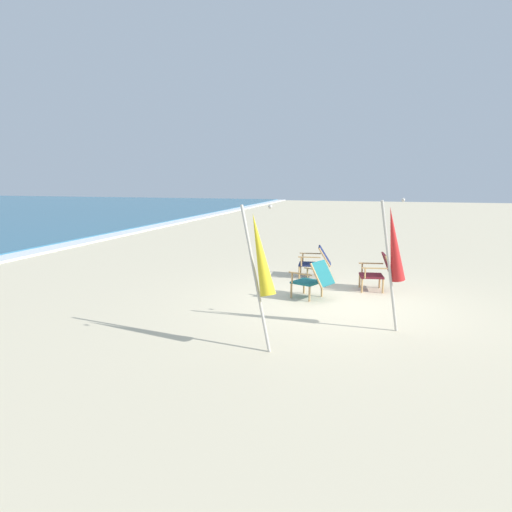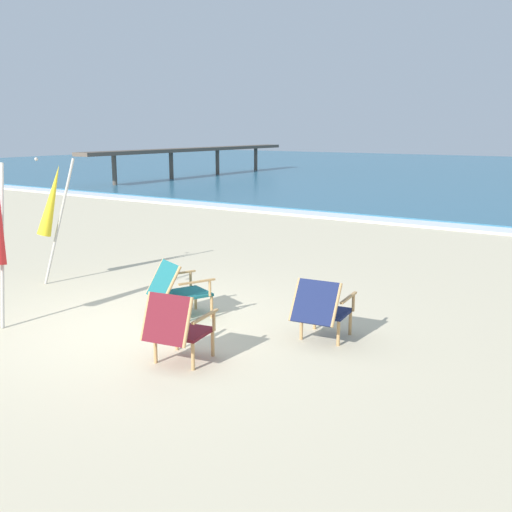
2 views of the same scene
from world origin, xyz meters
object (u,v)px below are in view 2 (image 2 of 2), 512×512
(beach_chair_back_right, at_px, (177,288))
(beach_chair_front_left, at_px, (176,326))
(beach_chair_mid_center, at_px, (321,308))
(umbrella_furled_yellow, at_px, (52,202))

(beach_chair_back_right, relative_size, beach_chair_front_left, 1.14)
(beach_chair_mid_center, xyz_separation_m, umbrella_furled_yellow, (-4.92, 0.07, 0.92))
(beach_chair_back_right, distance_m, umbrella_furled_yellow, 3.06)
(beach_chair_mid_center, height_order, beach_chair_front_left, beach_chair_front_left)
(beach_chair_back_right, height_order, beach_chair_front_left, beach_chair_front_left)
(beach_chair_mid_center, bearing_deg, umbrella_furled_yellow, 179.17)
(beach_chair_mid_center, xyz_separation_m, beach_chair_front_left, (-0.96, -1.49, 0.01))
(beach_chair_back_right, xyz_separation_m, beach_chair_mid_center, (2.02, 0.26, -0.00))
(beach_chair_mid_center, bearing_deg, beach_chair_back_right, -172.75)
(beach_chair_back_right, height_order, beach_chair_mid_center, beach_chair_back_right)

